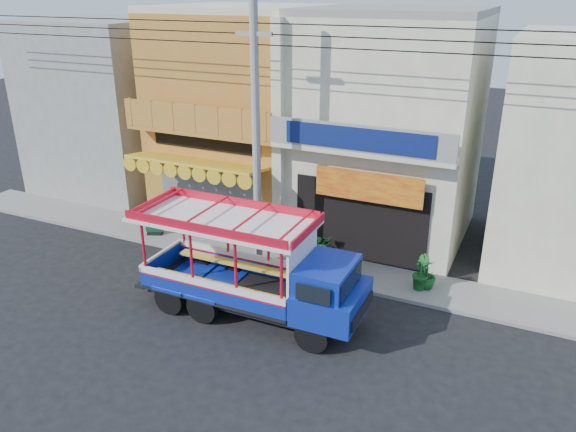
# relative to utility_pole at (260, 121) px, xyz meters

# --- Properties ---
(ground) EXTENTS (90.00, 90.00, 0.00)m
(ground) POSITION_rel_utility_pole_xyz_m (0.85, -3.30, -5.03)
(ground) COLOR black
(ground) RESTS_ON ground
(sidewalk) EXTENTS (30.00, 2.00, 0.12)m
(sidewalk) POSITION_rel_utility_pole_xyz_m (0.85, 0.70, -4.97)
(sidewalk) COLOR slate
(sidewalk) RESTS_ON ground
(shophouse_left) EXTENTS (6.00, 7.50, 8.24)m
(shophouse_left) POSITION_rel_utility_pole_xyz_m (-3.15, 4.66, -0.92)
(shophouse_left) COLOR #BC6E29
(shophouse_left) RESTS_ON ground
(shophouse_right) EXTENTS (6.00, 6.75, 8.24)m
(shophouse_right) POSITION_rel_utility_pole_xyz_m (2.85, 4.66, -0.93)
(shophouse_right) COLOR beige
(shophouse_right) RESTS_ON ground
(party_pilaster) EXTENTS (0.35, 0.30, 8.00)m
(party_pilaster) POSITION_rel_utility_pole_xyz_m (-0.15, 1.55, -1.03)
(party_pilaster) COLOR beige
(party_pilaster) RESTS_ON ground
(filler_building_left) EXTENTS (6.00, 6.00, 7.60)m
(filler_building_left) POSITION_rel_utility_pole_xyz_m (-10.15, 4.70, -1.23)
(filler_building_left) COLOR gray
(filler_building_left) RESTS_ON ground
(utility_pole) EXTENTS (28.00, 0.26, 9.00)m
(utility_pole) POSITION_rel_utility_pole_xyz_m (0.00, 0.00, 0.00)
(utility_pole) COLOR gray
(utility_pole) RESTS_ON ground
(songthaew_truck) EXTENTS (6.72, 2.32, 3.13)m
(songthaew_truck) POSITION_rel_utility_pole_xyz_m (1.60, -2.85, -3.52)
(songthaew_truck) COLOR black
(songthaew_truck) RESTS_ON ground
(green_sign) EXTENTS (0.64, 0.50, 1.01)m
(green_sign) POSITION_rel_utility_pole_xyz_m (-4.86, 0.42, -4.49)
(green_sign) COLOR black
(green_sign) RESTS_ON sidewalk
(potted_plant_a) EXTENTS (1.03, 1.00, 0.86)m
(potted_plant_a) POSITION_rel_utility_pole_xyz_m (1.61, 1.31, -4.48)
(potted_plant_a) COLOR #175320
(potted_plant_a) RESTS_ON sidewalk
(potted_plant_b) EXTENTS (0.65, 0.73, 1.12)m
(potted_plant_b) POSITION_rel_utility_pole_xyz_m (5.22, 0.55, -4.35)
(potted_plant_b) COLOR #175320
(potted_plant_b) RESTS_ON sidewalk
(potted_plant_c) EXTENTS (0.74, 0.74, 0.95)m
(potted_plant_c) POSITION_rel_utility_pole_xyz_m (5.42, 0.68, -4.44)
(potted_plant_c) COLOR #175320
(potted_plant_c) RESTS_ON sidewalk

